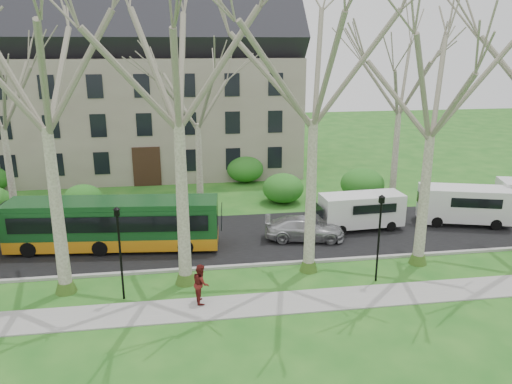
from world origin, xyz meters
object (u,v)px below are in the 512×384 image
pedestrian_b (201,283)px  sedan (305,228)px  van_b (464,206)px  van_a (361,212)px  bus_follow (114,224)px

pedestrian_b → sedan: bearing=-49.1°
van_b → pedestrian_b: (-16.96, -7.66, -0.30)m
sedan → van_a: (3.89, 1.23, 0.43)m
van_a → pedestrian_b: van_a is taller
bus_follow → van_b: 21.50m
sedan → pedestrian_b: 9.12m
sedan → pedestrian_b: pedestrian_b is taller
bus_follow → sedan: size_ratio=2.49×
pedestrian_b → bus_follow: bearing=28.1°
sedan → van_b: (10.64, 1.10, 0.52)m
sedan → van_b: 10.71m
van_b → van_a: bearing=-164.8°
van_a → van_b: 6.75m
bus_follow → pedestrian_b: bearing=-50.9°
van_a → bus_follow: bearing=180.0°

